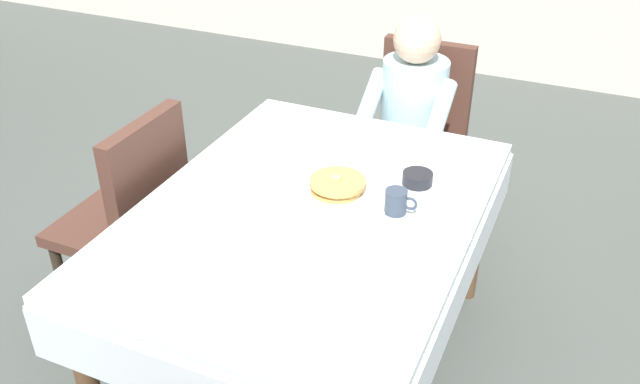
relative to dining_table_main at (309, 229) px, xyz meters
name	(u,v)px	position (x,y,z in m)	size (l,w,h in m)	color
ground_plane	(310,363)	(0.00, 0.00, -0.65)	(14.00, 14.00, 0.00)	#474C47
dining_table_main	(309,229)	(0.00, 0.00, 0.00)	(1.12, 1.52, 0.74)	silver
chair_diner	(418,127)	(0.05, 1.17, -0.12)	(0.44, 0.45, 0.93)	#4C2D23
diner_person	(410,114)	(0.05, 1.01, 0.02)	(0.40, 0.43, 1.12)	silver
chair_left_side	(133,209)	(-0.77, 0.00, -0.12)	(0.45, 0.44, 0.93)	#4C2D23
plate_breakfast	(336,193)	(0.05, 0.12, 0.10)	(0.28, 0.28, 0.02)	white
breakfast_stack	(337,185)	(0.06, 0.12, 0.13)	(0.20, 0.20, 0.06)	tan
cup_coffee	(396,202)	(0.28, 0.09, 0.13)	(0.11, 0.08, 0.08)	#333D4C
bowl_butter	(418,178)	(0.29, 0.30, 0.11)	(0.11, 0.11, 0.04)	black
syrup_pitcher	(294,159)	(-0.16, 0.23, 0.13)	(0.08, 0.08, 0.07)	silver
fork_left_of_plate	(285,185)	(-0.14, 0.10, 0.09)	(0.18, 0.01, 0.01)	silver
knife_right_of_plate	(386,209)	(0.24, 0.10, 0.09)	(0.20, 0.01, 0.01)	silver
spoon_near_edge	(299,246)	(0.07, -0.22, 0.09)	(0.15, 0.01, 0.01)	silver
napkin_folded	(247,191)	(-0.24, 0.00, 0.09)	(0.17, 0.12, 0.01)	white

